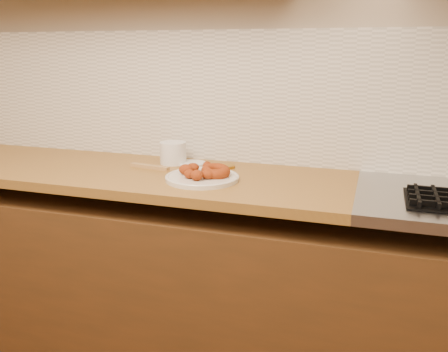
{
  "coord_description": "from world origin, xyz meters",
  "views": [
    {
      "loc": [
        0.55,
        -0.11,
        1.41
      ],
      "look_at": [
        -0.0,
        1.6,
        0.93
      ],
      "focal_mm": 38.0,
      "sensor_mm": 36.0,
      "label": 1
    }
  ],
  "objects": [
    {
      "name": "base_cabinet",
      "position": [
        0.0,
        1.69,
        0.39
      ],
      "size": [
        3.6,
        0.6,
        0.77
      ],
      "primitive_type": "cube",
      "color": "#512E14",
      "rests_on": "floor"
    },
    {
      "name": "fried_dough_chunks",
      "position": [
        -0.13,
        1.62,
        0.94
      ],
      "size": [
        0.17,
        0.2,
        0.04
      ],
      "color": "#8E2F08",
      "rests_on": "donut_plate"
    },
    {
      "name": "brass_jar_lid",
      "position": [
        -0.07,
        1.85,
        0.91
      ],
      "size": [
        0.08,
        0.08,
        0.01
      ],
      "primitive_type": "cylinder",
      "rotation": [
        0.0,
        0.0,
        0.1
      ],
      "color": "#AB7B1D",
      "rests_on": "butcher_block"
    },
    {
      "name": "backsplash",
      "position": [
        0.0,
        1.99,
        1.2
      ],
      "size": [
        3.6,
        0.02,
        0.6
      ],
      "primitive_type": "cube",
      "color": "silver",
      "rests_on": "wall_back"
    },
    {
      "name": "donut_plate",
      "position": [
        -0.1,
        1.62,
        0.91
      ],
      "size": [
        0.3,
        0.3,
        0.02
      ],
      "primitive_type": "cylinder",
      "color": "beige",
      "rests_on": "butcher_block"
    },
    {
      "name": "plastic_tub",
      "position": [
        -0.33,
        1.85,
        0.95
      ],
      "size": [
        0.14,
        0.14,
        0.1
      ],
      "primitive_type": "cylinder",
      "rotation": [
        0.0,
        0.0,
        -0.12
      ],
      "color": "silver",
      "rests_on": "butcher_block"
    },
    {
      "name": "butcher_block",
      "position": [
        -0.65,
        1.69,
        0.88
      ],
      "size": [
        2.3,
        0.62,
        0.04
      ],
      "primitive_type": "cube",
      "color": "olive",
      "rests_on": "base_cabinet"
    },
    {
      "name": "tub_lid",
      "position": [
        -0.25,
        1.87,
        0.9
      ],
      "size": [
        0.15,
        0.15,
        0.01
      ],
      "primitive_type": "cylinder",
      "rotation": [
        0.0,
        0.0,
        -0.18
      ],
      "color": "silver",
      "rests_on": "butcher_block"
    },
    {
      "name": "wall_back",
      "position": [
        0.0,
        2.0,
        1.35
      ],
      "size": [
        4.0,
        0.02,
        2.7
      ],
      "primitive_type": "cube",
      "color": "tan",
      "rests_on": "ground"
    },
    {
      "name": "wooden_utensil",
      "position": [
        -0.39,
        1.73,
        0.91
      ],
      "size": [
        0.2,
        0.05,
        0.02
      ],
      "primitive_type": "cube",
      "rotation": [
        0.0,
        0.0,
        -0.15
      ],
      "color": "#A37C48",
      "rests_on": "butcher_block"
    },
    {
      "name": "ring_donut",
      "position": [
        -0.05,
        1.64,
        0.94
      ],
      "size": [
        0.17,
        0.17,
        0.05
      ],
      "primitive_type": "torus",
      "rotation": [
        0.1,
        0.0,
        0.78
      ],
      "color": "#8E2F08",
      "rests_on": "donut_plate"
    }
  ]
}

